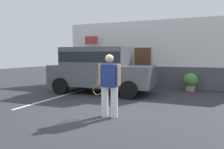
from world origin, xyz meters
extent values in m
plane|color=#2D2D33|center=(0.00, 0.00, 0.00)|extent=(40.00, 40.00, 0.00)
cube|color=silver|center=(-2.77, 1.50, 0.00)|extent=(0.12, 4.40, 0.01)
cube|color=white|center=(0.00, 6.19, 1.77)|extent=(9.81, 0.30, 3.54)
cube|color=#4C4C51|center=(0.00, 5.99, 0.55)|extent=(8.24, 0.10, 1.10)
cube|color=brown|center=(-0.44, 5.97, 1.05)|extent=(0.90, 0.06, 2.10)
cube|color=#4C4F54|center=(-1.56, 3.25, 0.80)|extent=(4.68, 2.10, 0.90)
cube|color=#4C4F54|center=(-1.81, 3.24, 1.65)|extent=(2.97, 1.88, 0.80)
cube|color=black|center=(-1.81, 3.24, 1.63)|extent=(2.92, 1.90, 0.44)
cylinder|color=black|center=(-0.06, 4.27, 0.36)|extent=(0.73, 0.29, 0.72)
cylinder|color=black|center=(0.02, 2.37, 0.36)|extent=(0.73, 0.29, 0.72)
cylinder|color=black|center=(-3.15, 4.13, 0.36)|extent=(0.73, 0.29, 0.72)
cylinder|color=black|center=(-3.07, 2.24, 0.36)|extent=(0.73, 0.29, 0.72)
cylinder|color=white|center=(0.48, -0.17, 0.42)|extent=(0.20, 0.20, 0.84)
cylinder|color=white|center=(0.19, -0.18, 0.42)|extent=(0.20, 0.20, 0.84)
cube|color=navy|center=(0.33, -0.18, 1.15)|extent=(0.43, 0.27, 0.63)
sphere|color=beige|center=(0.33, -0.18, 1.62)|extent=(0.23, 0.23, 0.23)
cylinder|color=beige|center=(0.60, -0.17, 1.18)|extent=(0.11, 0.11, 0.57)
cylinder|color=beige|center=(0.06, -0.18, 1.18)|extent=(0.11, 0.11, 0.57)
torus|color=olive|center=(-0.06, -0.13, 0.71)|extent=(0.37, 0.03, 0.37)
cylinder|color=olive|center=(-0.06, -0.13, 0.95)|extent=(0.03, 0.03, 0.20)
cylinder|color=gray|center=(2.10, 5.36, 0.13)|extent=(0.42, 0.42, 0.25)
sphere|color=#4C8C38|center=(2.10, 5.36, 0.53)|extent=(0.65, 0.65, 0.65)
cylinder|color=silver|center=(-3.81, 5.68, 1.42)|extent=(0.05, 0.05, 2.83)
cube|color=#B23838|center=(-3.41, 5.68, 2.56)|extent=(0.74, 0.13, 0.45)
camera|label=1|loc=(2.78, -5.72, 1.73)|focal=35.57mm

